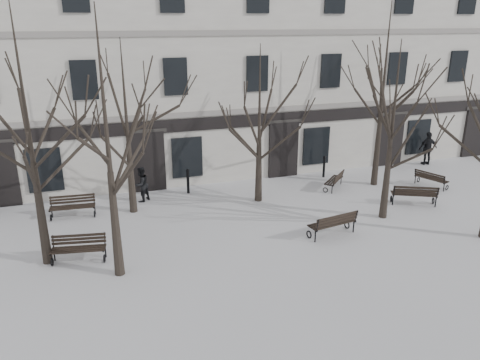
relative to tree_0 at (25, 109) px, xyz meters
name	(u,v)px	position (x,y,z in m)	size (l,w,h in m)	color
ground	(280,253)	(7.82, -1.87, -5.30)	(100.00, 100.00, 0.00)	silver
building	(194,63)	(7.82, 11.09, 0.21)	(40.40, 10.20, 11.40)	silver
tree_0	(25,109)	(0.00, 0.00, 0.00)	(5.94, 5.94, 8.48)	black
tree_1	(105,116)	(2.28, -1.56, -0.08)	(5.85, 5.85, 8.35)	black
tree_2	(394,111)	(13.19, -0.25, -0.80)	(5.05, 5.05, 7.21)	black
tree_4	(125,107)	(3.28, 3.65, -0.77)	(5.08, 5.08, 7.25)	black
tree_5	(260,106)	(8.87, 3.19, -0.95)	(4.87, 4.87, 6.96)	black
tree_6	(385,73)	(15.19, 3.43, 0.21)	(6.17, 6.17, 8.81)	black
bench_0	(79,248)	(1.04, -0.21, -4.81)	(1.89, 0.96, 0.91)	black
bench_1	(333,223)	(10.29, -1.21, -4.77)	(2.02, 1.02, 0.98)	black
bench_2	(414,194)	(15.27, 0.46, -4.77)	(2.02, 1.46, 0.98)	black
bench_3	(73,206)	(0.81, 3.85, -4.80)	(1.87, 0.82, 0.92)	black
bench_4	(335,180)	(12.99, 3.51, -4.86)	(1.54, 1.51, 0.81)	black
bench_5	(431,178)	(17.62, 2.22, -4.86)	(1.11, 1.69, 0.81)	black
bollard_a	(188,180)	(6.02, 5.12, -4.66)	(0.16, 0.16, 1.21)	black
bollard_b	(324,166)	(13.31, 5.24, -4.68)	(0.15, 0.15, 1.16)	black
pedestrian_b	(142,201)	(3.79, 4.76, -5.30)	(0.79, 0.61, 1.62)	black
pedestrian_c	(426,164)	(19.98, 5.45, -5.30)	(1.12, 0.46, 1.90)	black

